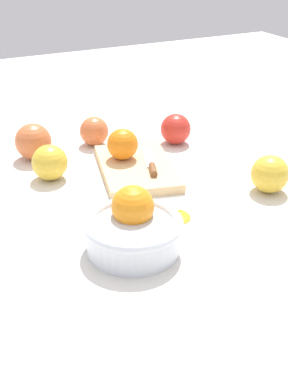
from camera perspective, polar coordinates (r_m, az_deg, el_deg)
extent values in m
plane|color=silver|center=(1.06, 1.27, 0.97)|extent=(2.40, 2.40, 0.00)
cylinder|color=silver|center=(0.84, -1.20, -4.98)|extent=(0.15, 0.15, 0.05)
torus|color=silver|center=(0.82, -1.22, -3.49)|extent=(0.16, 0.16, 0.02)
sphere|color=orange|center=(0.84, -1.25, -1.63)|extent=(0.07, 0.07, 0.07)
cube|color=#DBB77F|center=(1.10, -0.83, 2.68)|extent=(0.26, 0.20, 0.02)
sphere|color=orange|center=(1.11, -2.40, 5.32)|extent=(0.07, 0.07, 0.07)
cube|color=silver|center=(1.13, 0.52, 3.93)|extent=(0.11, 0.06, 0.00)
cylinder|color=brown|center=(1.06, 0.93, 2.48)|extent=(0.05, 0.03, 0.01)
sphere|color=#CC6638|center=(1.24, -5.55, 6.73)|extent=(0.07, 0.07, 0.07)
sphere|color=#CC6638|center=(1.18, -12.18, 5.48)|extent=(0.08, 0.08, 0.08)
sphere|color=gold|center=(1.08, -10.41, 3.23)|extent=(0.07, 0.07, 0.07)
sphere|color=gold|center=(1.04, 13.79, 1.95)|extent=(0.08, 0.08, 0.08)
sphere|color=red|center=(1.24, 3.53, 6.99)|extent=(0.07, 0.07, 0.07)
ellipsoid|color=orange|center=(0.94, 4.08, -2.55)|extent=(0.06, 0.05, 0.01)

